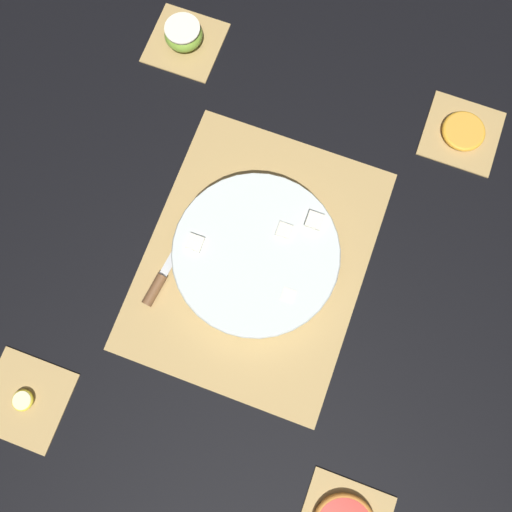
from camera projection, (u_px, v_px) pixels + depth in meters
ground_plane at (256, 259)px, 0.86m from camera, size 6.00×6.00×0.00m
bamboo_mat_center at (256, 259)px, 0.86m from camera, size 0.46×0.37×0.01m
coaster_mat_near_right at (462, 133)px, 0.91m from camera, size 0.13×0.13×0.01m
coaster_mat_far_left at (25, 400)px, 0.81m from camera, size 0.13×0.13×0.01m
coaster_mat_far_right at (185, 42)px, 0.95m from camera, size 0.13×0.13×0.01m
fruit_salad_bowl at (256, 254)px, 0.83m from camera, size 0.28×0.28×0.06m
paring_knife at (157, 286)px, 0.83m from camera, size 0.14×0.03×0.02m
apple_half at (183, 34)px, 0.92m from camera, size 0.07×0.07×0.04m
orange_slice_whole at (464, 131)px, 0.90m from camera, size 0.08×0.08×0.01m
banana_coin_single at (23, 400)px, 0.80m from camera, size 0.03×0.03×0.01m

